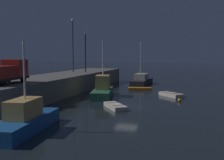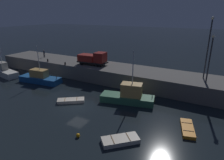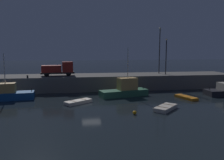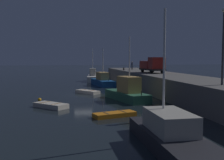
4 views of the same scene
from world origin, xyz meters
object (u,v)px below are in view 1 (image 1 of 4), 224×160
Objects in this scene: fishing_trawler_red at (24,120)px; mooring_buoy_near at (179,100)px; fishing_boat_white at (103,89)px; dinghy_orange_near at (140,89)px; utility_truck at (6,72)px; lamp_post_west at (73,42)px; rowboat_white_mid at (171,95)px; dinghy_red_small at (115,106)px; fishing_boat_blue at (142,80)px; lamp_post_east at (85,49)px.

mooring_buoy_near is (17.17, -10.46, -0.67)m from fishing_trawler_red.
fishing_boat_white is at bearing 0.11° from fishing_trawler_red.
fishing_trawler_red reaches higher than dinghy_orange_near.
lamp_post_west is at bearing 4.29° from utility_truck.
dinghy_red_small is at bearing 154.81° from rowboat_white_mid.
fishing_boat_white is 9.51m from dinghy_orange_near.
utility_truck is at bearing 151.87° from dinghy_orange_near.
rowboat_white_mid is at bearing -153.95° from fishing_boat_blue.
mooring_buoy_near is (6.35, -6.43, -0.01)m from dinghy_red_small.
fishing_boat_blue is at bearing -46.37° from lamp_post_east.
dinghy_orange_near is 1.05× the size of rowboat_white_mid.
lamp_post_west is at bearing 89.02° from dinghy_orange_near.
mooring_buoy_near is 0.06× the size of lamp_post_east.
fishing_boat_white is (18.34, 0.03, 0.16)m from fishing_trawler_red.
dinghy_red_small is 12.32m from utility_truck.
rowboat_white_mid is 20.25m from lamp_post_west.
dinghy_orange_near is 7.99m from rowboat_white_mid.
rowboat_white_mid is (3.17, -9.09, -0.80)m from fishing_boat_white.
fishing_trawler_red is at bearing 148.66° from mooring_buoy_near.
lamp_post_west reaches higher than dinghy_red_small.
fishing_boat_blue is at bearing -17.70° from utility_truck.
fishing_trawler_red is 1.20× the size of lamp_post_east.
fishing_boat_white is 19.08× the size of mooring_buoy_near.
lamp_post_east is (10.74, 16.99, 6.65)m from mooring_buoy_near.
dinghy_orange_near is 11.99m from lamp_post_east.
dinghy_orange_near is 14.43m from lamp_post_west.
lamp_post_east is at bearing 133.63° from fishing_boat_blue.
dinghy_red_small reaches higher than dinghy_orange_near.
mooring_buoy_near is at bearing -45.36° from dinghy_red_small.
fishing_boat_blue reaches higher than utility_truck.
utility_truck is (-10.99, 7.15, 2.96)m from fishing_boat_white.
dinghy_orange_near is 0.43× the size of lamp_post_west.
rowboat_white_mid is at bearing -112.35° from lamp_post_east.
lamp_post_east is (0.54, -2.16, -1.21)m from lamp_post_west.
dinghy_orange_near is 9.42× the size of mooring_buoy_near.
fishing_boat_blue reaches higher than mooring_buoy_near.
mooring_buoy_near is 0.05× the size of lamp_post_west.
mooring_buoy_near is at bearing -60.88° from utility_truck.
fishing_boat_white is at bearing -136.25° from lamp_post_west.
lamp_post_west reaches higher than fishing_boat_white.
fishing_trawler_red is at bearing 159.60° from dinghy_red_small.
fishing_trawler_red is 23.35m from rowboat_white_mid.
fishing_trawler_red is at bearing -166.84° from lamp_post_east.
fishing_boat_blue reaches higher than dinghy_orange_near.
dinghy_orange_near is 0.57× the size of lamp_post_east.
lamp_post_west is 1.33× the size of lamp_post_east.
dinghy_orange_near is 0.65× the size of utility_truck.
fishing_boat_white is 10.59m from mooring_buoy_near.
fishing_boat_white reaches higher than rowboat_white_mid.
utility_truck is at bearing 178.18° from lamp_post_east.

